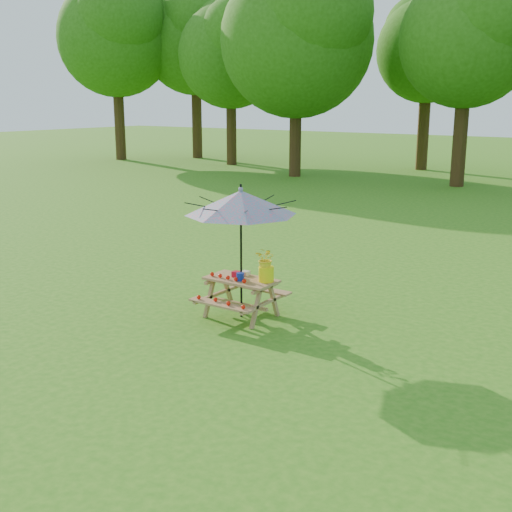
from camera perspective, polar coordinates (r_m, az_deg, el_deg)
The scene contains 6 objects.
ground at distance 7.96m, azimuth -10.13°, elevation -13.18°, with size 120.00×120.00×0.00m, color #307416.
picnic_table at distance 10.79m, azimuth -1.32°, elevation -3.78°, with size 1.20×1.32×0.67m.
patio_umbrella at distance 10.42m, azimuth -1.36°, elevation 4.76°, with size 1.92×1.92×2.25m.
produce_bins at distance 10.71m, azimuth -1.41°, elevation -1.70°, with size 0.31×0.45×0.13m.
tomatoes_row at distance 10.63m, azimuth -2.55°, elevation -1.93°, with size 0.77×0.13×0.07m, color red, non-canonical shape.
flower_bucket at distance 10.45m, azimuth 0.92°, elevation -0.67°, with size 0.35×0.31×0.57m.
Camera 1 is at (5.11, -4.95, 3.58)m, focal length 45.00 mm.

